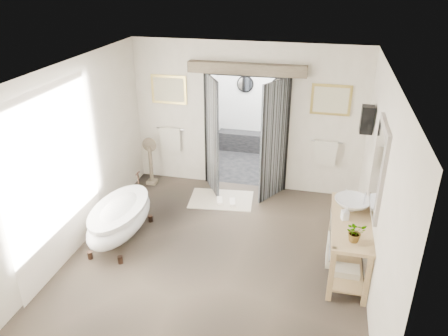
{
  "coord_description": "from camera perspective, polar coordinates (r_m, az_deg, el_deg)",
  "views": [
    {
      "loc": [
        1.42,
        -5.43,
        4.17
      ],
      "look_at": [
        0.0,
        0.6,
        1.25
      ],
      "focal_mm": 35.0,
      "sensor_mm": 36.0,
      "label": 1
    }
  ],
  "objects": [
    {
      "name": "back_wall_dressing",
      "position": [
        8.29,
        2.73,
        6.9
      ],
      "size": [
        3.82,
        0.76,
        2.52
      ],
      "color": "black",
      "rests_on": "ground_plane"
    },
    {
      "name": "plant",
      "position": [
        6.0,
        16.79,
        -7.99
      ],
      "size": [
        0.31,
        0.29,
        0.28
      ],
      "primitive_type": "imported",
      "rotation": [
        0.0,
        0.0,
        0.35
      ],
      "color": "gray",
      "rests_on": "vanity"
    },
    {
      "name": "ground_plane",
      "position": [
        6.99,
        -1.15,
        -11.38
      ],
      "size": [
        5.0,
        5.0,
        0.0
      ],
      "primitive_type": "plane",
      "color": "brown"
    },
    {
      "name": "room_shell",
      "position": [
        5.96,
        -1.93,
        2.42
      ],
      "size": [
        4.52,
        5.02,
        2.91
      ],
      "color": "silver",
      "rests_on": "ground_plane"
    },
    {
      "name": "soap_bottle_b",
      "position": [
        6.96,
        15.62,
        -3.43
      ],
      "size": [
        0.19,
        0.19,
        0.18
      ],
      "primitive_type": "imported",
      "rotation": [
        0.0,
        0.0,
        -0.41
      ],
      "color": "gray",
      "rests_on": "vanity"
    },
    {
      "name": "rug",
      "position": [
        8.49,
        -0.36,
        -4.13
      ],
      "size": [
        1.28,
        0.92,
        0.01
      ],
      "primitive_type": "cube",
      "rotation": [
        0.0,
        0.0,
        0.11
      ],
      "color": "beige",
      "rests_on": "ground_plane"
    },
    {
      "name": "pedestal_mirror",
      "position": [
        9.05,
        -9.53,
        0.49
      ],
      "size": [
        0.3,
        0.19,
        1.02
      ],
      "color": "#6F6049",
      "rests_on": "ground_plane"
    },
    {
      "name": "vanity",
      "position": [
        6.68,
        15.77,
        -9.12
      ],
      "size": [
        0.57,
        1.6,
        0.85
      ],
      "color": "tan",
      "rests_on": "ground_plane"
    },
    {
      "name": "shower_room",
      "position": [
        10.07,
        4.44,
        6.25
      ],
      "size": [
        2.22,
        2.01,
        2.51
      ],
      "color": "black",
      "rests_on": "ground_plane"
    },
    {
      "name": "slippers",
      "position": [
        8.35,
        0.26,
        -4.39
      ],
      "size": [
        0.42,
        0.29,
        0.05
      ],
      "color": "white",
      "rests_on": "rug"
    },
    {
      "name": "basin",
      "position": [
        6.73,
        16.43,
        -4.58
      ],
      "size": [
        0.56,
        0.56,
        0.19
      ],
      "primitive_type": "imported",
      "rotation": [
        0.0,
        0.0,
        0.04
      ],
      "color": "white",
      "rests_on": "vanity"
    },
    {
      "name": "soap_bottle_a",
      "position": [
        6.45,
        15.56,
        -5.69
      ],
      "size": [
        0.12,
        0.12,
        0.21
      ],
      "primitive_type": "imported",
      "rotation": [
        0.0,
        0.0,
        0.32
      ],
      "color": "gray",
      "rests_on": "vanity"
    },
    {
      "name": "clawfoot_tub",
      "position": [
        7.34,
        -13.41,
        -6.29
      ],
      "size": [
        0.78,
        1.73,
        0.85
      ],
      "color": "#301F17",
      "rests_on": "ground_plane"
    }
  ]
}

